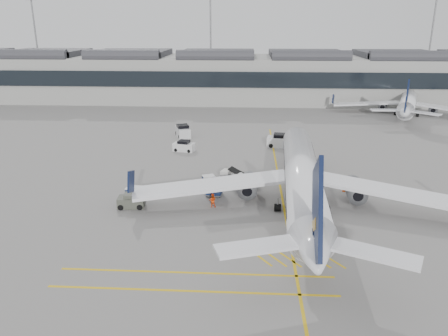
# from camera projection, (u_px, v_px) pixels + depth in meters

# --- Properties ---
(ground) EXTENTS (220.00, 220.00, 0.00)m
(ground) POSITION_uv_depth(u_px,v_px,m) (188.00, 219.00, 44.50)
(ground) COLOR gray
(ground) RESTS_ON ground
(terminal) EXTENTS (200.00, 20.45, 12.40)m
(terminal) POSITION_uv_depth(u_px,v_px,m) (226.00, 76.00, 110.66)
(terminal) COLOR #9E9E99
(terminal) RESTS_ON ground
(light_masts) EXTENTS (113.00, 0.60, 25.45)m
(light_masts) POSITION_uv_depth(u_px,v_px,m) (223.00, 40.00, 121.43)
(light_masts) COLOR slate
(light_masts) RESTS_ON ground
(apron_markings) EXTENTS (0.25, 60.00, 0.01)m
(apron_markings) POSITION_uv_depth(u_px,v_px,m) (280.00, 186.00, 53.42)
(apron_markings) COLOR gold
(apron_markings) RESTS_ON ground
(airliner_main) EXTENTS (36.74, 40.23, 10.69)m
(airliner_main) POSITION_uv_depth(u_px,v_px,m) (302.00, 178.00, 46.84)
(airliner_main) COLOR white
(airliner_main) RESTS_ON ground
(airliner_far) EXTENTS (29.88, 33.08, 9.24)m
(airliner_far) POSITION_uv_depth(u_px,v_px,m) (408.00, 102.00, 94.02)
(airliner_far) COLOR white
(airliner_far) RESTS_ON ground
(belt_loader) EXTENTS (5.33, 3.12, 2.11)m
(belt_loader) POSITION_uv_depth(u_px,v_px,m) (234.00, 179.00, 53.90)
(belt_loader) COLOR silver
(belt_loader) RESTS_ON ground
(baggage_cart_a) EXTENTS (1.88, 1.73, 1.59)m
(baggage_cart_a) POSITION_uv_depth(u_px,v_px,m) (209.00, 181.00, 52.53)
(baggage_cart_a) COLOR gray
(baggage_cart_a) RESTS_ON ground
(baggage_cart_b) EXTENTS (1.88, 1.74, 1.60)m
(baggage_cart_b) POSITION_uv_depth(u_px,v_px,m) (238.00, 180.00, 52.91)
(baggage_cart_b) COLOR gray
(baggage_cart_b) RESTS_ON ground
(baggage_cart_c) EXTENTS (2.01, 1.74, 1.92)m
(baggage_cart_c) POSITION_uv_depth(u_px,v_px,m) (214.00, 187.00, 50.23)
(baggage_cart_c) COLOR gray
(baggage_cart_c) RESTS_ON ground
(baggage_cart_d) EXTENTS (1.80, 1.55, 1.75)m
(baggage_cart_d) POSITION_uv_depth(u_px,v_px,m) (134.00, 194.00, 48.44)
(baggage_cart_d) COLOR gray
(baggage_cart_d) RESTS_ON ground
(ramp_agent_a) EXTENTS (0.78, 0.82, 1.88)m
(ramp_agent_a) POSITION_uv_depth(u_px,v_px,m) (251.00, 189.00, 49.82)
(ramp_agent_a) COLOR #E23D0B
(ramp_agent_a) RESTS_ON ground
(ramp_agent_b) EXTENTS (0.78, 0.62, 1.58)m
(ramp_agent_b) POSITION_uv_depth(u_px,v_px,m) (212.00, 200.00, 47.17)
(ramp_agent_b) COLOR #FF480D
(ramp_agent_b) RESTS_ON ground
(pushback_tug) EXTENTS (2.95, 1.96, 1.58)m
(pushback_tug) POSITION_uv_depth(u_px,v_px,m) (131.00, 201.00, 47.13)
(pushback_tug) COLOR #494C41
(pushback_tug) RESTS_ON ground
(safety_cone_nose) EXTENTS (0.41, 0.41, 0.57)m
(safety_cone_nose) POSITION_uv_depth(u_px,v_px,m) (297.00, 156.00, 64.28)
(safety_cone_nose) COLOR #F24C0A
(safety_cone_nose) RESTS_ON ground
(safety_cone_engine) EXTENTS (0.40, 0.40, 0.56)m
(safety_cone_engine) POSITION_uv_depth(u_px,v_px,m) (344.00, 189.00, 51.70)
(safety_cone_engine) COLOR #F24C0A
(safety_cone_engine) RESTS_ON ground
(service_van_left) EXTENTS (3.55, 2.33, 1.68)m
(service_van_left) POSITION_uv_depth(u_px,v_px,m) (184.00, 146.00, 67.82)
(service_van_left) COLOR silver
(service_van_left) RESTS_ON ground
(service_van_mid) EXTENTS (3.29, 4.51, 2.09)m
(service_van_mid) POSITION_uv_depth(u_px,v_px,m) (183.00, 131.00, 76.46)
(service_van_mid) COLOR silver
(service_van_mid) RESTS_ON ground
(service_van_right) EXTENTS (4.38, 2.63, 2.12)m
(service_van_right) POSITION_uv_depth(u_px,v_px,m) (280.00, 141.00, 70.09)
(service_van_right) COLOR silver
(service_van_right) RESTS_ON ground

